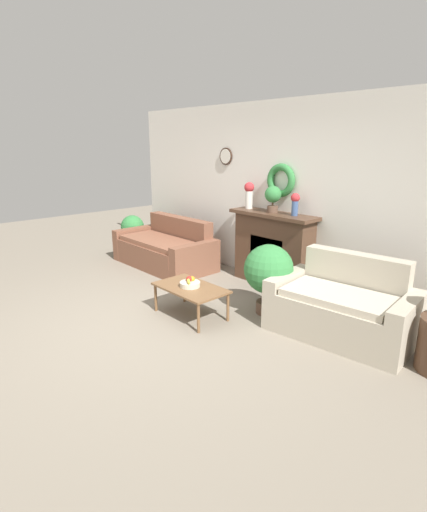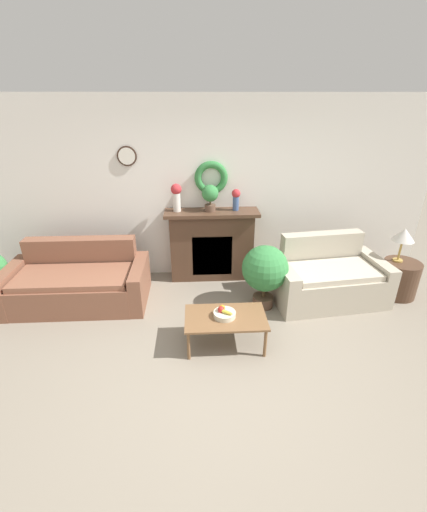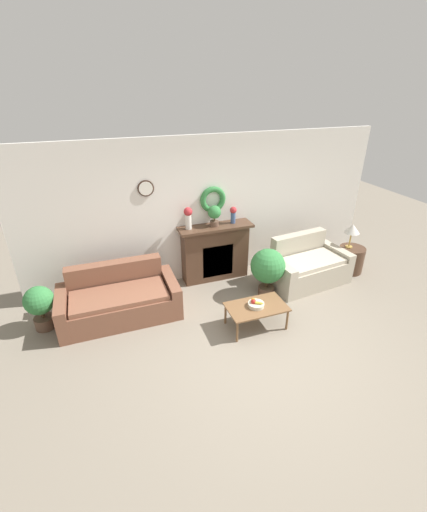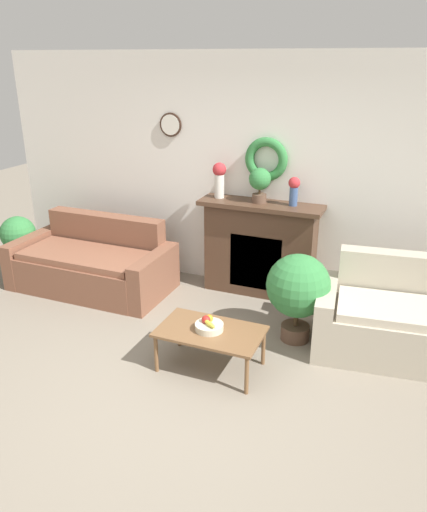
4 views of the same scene
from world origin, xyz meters
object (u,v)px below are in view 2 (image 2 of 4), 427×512
Objects in this scene: potted_plant_on_mantel at (210,195)px; vase_on_mantel_right at (236,198)px; fireplace at (212,245)px; fruit_bowl at (224,313)px; potted_plant_floor_by_loveseat at (265,270)px; table_lamp at (404,235)px; loveseat_right at (327,278)px; couch_left at (78,282)px; vase_on_mantel_left at (176,195)px; coffee_table at (226,319)px; side_table_by_loveseat at (399,279)px.

vase_on_mantel_right is at bearing 3.01° from potted_plant_on_mantel.
fireplace is 5.54× the size of fruit_bowl.
potted_plant_on_mantel is (-0.08, 1.64, 0.92)m from fruit_bowl.
potted_plant_on_mantel is at bearing 128.08° from potted_plant_floor_by_loveseat.
loveseat_right is at bearing -175.75° from table_lamp.
loveseat_right is (3.50, -0.11, 0.02)m from couch_left.
loveseat_right is at bearing 31.09° from fruit_bowl.
vase_on_mantel_right is (0.87, -0.00, -0.05)m from vase_on_mantel_left.
table_lamp is 1.99m from potted_plant_floor_by_loveseat.
potted_plant_floor_by_loveseat reaches higher than coffee_table.
coffee_table is at bearing -155.01° from loveseat_right.
table_lamp is 1.21× the size of vase_on_mantel_left.
vase_on_mantel_right is at bearing 79.80° from fruit_bowl.
potted_plant_on_mantel is at bearing -2.35° from vase_on_mantel_left.
side_table_by_loveseat is at bearing -16.95° from vase_on_mantel_right.
potted_plant_on_mantel is at bearing 149.83° from loveseat_right.
coffee_table is 2.93× the size of vase_on_mantel_right.
table_lamp is 1.26× the size of potted_plant_on_mantel.
loveseat_right is 5.11× the size of vase_on_mantel_right.
couch_left is 2.59m from potted_plant_floor_by_loveseat.
potted_plant_on_mantel is (0.49, -0.02, -0.00)m from vase_on_mantel_left.
table_lamp is (2.54, 1.01, 0.57)m from coffee_table.
potted_plant_floor_by_loveseat is (0.69, -0.88, -0.78)m from potted_plant_on_mantel.
couch_left is 4.58m from side_table_by_loveseat.
table_lamp is (-0.06, 0.05, 0.65)m from side_table_by_loveseat.
coffee_table is (0.08, -1.66, -0.21)m from fireplace.
loveseat_right is at bearing 31.55° from coffee_table.
potted_plant_floor_by_loveseat is at bearing 51.73° from fruit_bowl.
vase_on_mantel_left is 1.28× the size of vase_on_mantel_right.
side_table_by_loveseat reaches higher than fruit_bowl.
coffee_table is 1.94m from vase_on_mantel_right.
fruit_bowl is at bearing -87.18° from potted_plant_on_mantel.
vase_on_mantel_right is at bearing 163.78° from table_lamp.
side_table_by_loveseat is 3.44m from vase_on_mantel_left.
coffee_table is 1.75× the size of side_table_by_loveseat.
potted_plant_on_mantel is (-2.63, 0.64, 0.43)m from table_lamp.
potted_plant_on_mantel is (-0.10, 1.65, 1.00)m from coffee_table.
couch_left is at bearing 151.92° from fruit_bowl.
potted_plant_floor_by_loveseat is (0.31, -0.90, -0.73)m from vase_on_mantel_right.
fireplace is 2.78m from side_table_by_loveseat.
side_table_by_loveseat is 1.67× the size of vase_on_mantel_right.
potted_plant_on_mantel is (1.88, 0.60, 1.05)m from couch_left.
loveseat_right is at bearing -2.14° from couch_left.
coffee_table is 2.28× the size of vase_on_mantel_left.
side_table_by_loveseat is at bearing -5.26° from loveseat_right.
potted_plant_floor_by_loveseat is (1.17, -0.90, -0.79)m from vase_on_mantel_left.
fireplace is 1.57× the size of potted_plant_floor_by_loveseat.
coffee_table is at bearing -70.68° from vase_on_mantel_left.
fireplace reaches higher than loveseat_right.
couch_left is 1.17× the size of loveseat_right.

